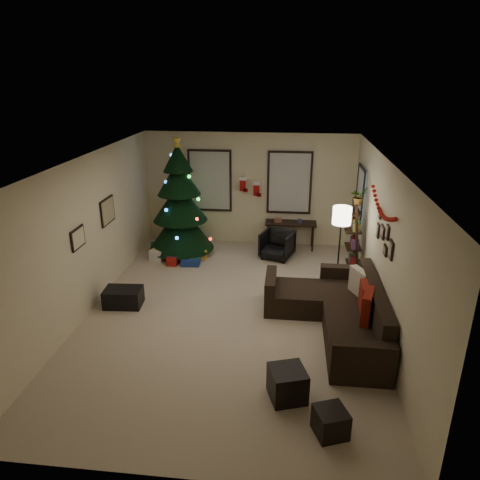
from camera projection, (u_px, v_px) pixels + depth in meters
name	position (u px, v px, depth m)	size (l,w,h in m)	color
floor	(231.00, 312.00, 7.93)	(7.00, 7.00, 0.00)	#BEAA90
ceiling	(229.00, 161.00, 6.97)	(7.00, 7.00, 0.00)	white
wall_back	(249.00, 190.00, 10.71)	(5.00, 5.00, 0.00)	beige
wall_front	(181.00, 373.00, 4.20)	(5.00, 5.00, 0.00)	beige
wall_left	(87.00, 235.00, 7.72)	(7.00, 7.00, 0.00)	beige
wall_right	(383.00, 247.00, 7.19)	(7.00, 7.00, 0.00)	beige
window_back_left	(210.00, 181.00, 10.71)	(1.05, 0.06, 1.50)	#728CB2
window_back_right	(289.00, 183.00, 10.51)	(1.05, 0.06, 1.50)	#728CB2
window_right_wall	(360.00, 197.00, 9.51)	(0.06, 0.90, 1.30)	#728CB2
christmas_tree	(180.00, 206.00, 10.09)	(1.49, 1.49, 2.78)	black
presents	(177.00, 255.00, 10.11)	(1.30, 0.89, 0.28)	silver
sofa	(338.00, 312.00, 7.38)	(1.86, 2.71, 0.86)	black
pillow_red_a	(367.00, 307.00, 6.82)	(0.13, 0.50, 0.50)	maroon
pillow_red_b	(364.00, 297.00, 7.13)	(0.12, 0.44, 0.44)	maroon
pillow_cream	(359.00, 282.00, 7.63)	(0.13, 0.46, 0.46)	beige
ottoman_near	(287.00, 384.00, 5.79)	(0.45, 0.45, 0.43)	black
ottoman_far	(331.00, 422.00, 5.22)	(0.36, 0.36, 0.34)	black
desk	(291.00, 225.00, 10.61)	(1.21, 0.43, 0.65)	black
desk_chair	(277.00, 245.00, 10.13)	(0.62, 0.58, 0.64)	black
bookshelf	(354.00, 242.00, 8.98)	(0.30, 0.49, 1.64)	black
potted_plant	(359.00, 194.00, 8.64)	(0.41, 0.35, 0.45)	#4C4C4C
floor_lamp	(341.00, 221.00, 8.35)	(0.35, 0.35, 1.66)	black
art_map	(107.00, 211.00, 8.49)	(0.04, 0.60, 0.50)	black
art_abstract	(78.00, 238.00, 7.33)	(0.04, 0.45, 0.35)	black
gallery	(384.00, 236.00, 7.05)	(0.03, 1.25, 0.54)	black
garland	(382.00, 207.00, 7.16)	(0.08, 1.90, 0.30)	#A5140C
stocking_left	(243.00, 184.00, 10.55)	(0.20, 0.05, 0.36)	#990F0C
stocking_right	(257.00, 189.00, 10.52)	(0.20, 0.05, 0.36)	#990F0C
storage_bin	(123.00, 297.00, 8.10)	(0.66, 0.44, 0.33)	black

